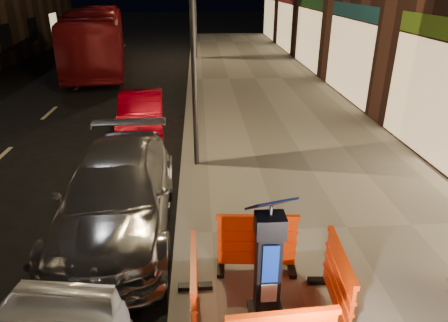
{
  "coord_description": "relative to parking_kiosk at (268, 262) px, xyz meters",
  "views": [
    {
      "loc": [
        0.35,
        -6.04,
        4.29
      ],
      "look_at": [
        0.8,
        1.0,
        1.1
      ],
      "focal_mm": 32.0,
      "sensor_mm": 36.0,
      "label": 1
    }
  ],
  "objects": [
    {
      "name": "car_silver",
      "position": [
        -2.38,
        2.54,
        -1.02
      ],
      "size": [
        2.16,
        4.95,
        1.42
      ],
      "primitive_type": "imported",
      "rotation": [
        0.0,
        0.0,
        0.03
      ],
      "color": "#B8B8BD",
      "rests_on": "ground"
    },
    {
      "name": "ground_plane",
      "position": [
        -1.17,
        1.99,
        -1.02
      ],
      "size": [
        120.0,
        120.0,
        0.0
      ],
      "primitive_type": "plane",
      "color": "black",
      "rests_on": "ground"
    },
    {
      "name": "kerb",
      "position": [
        -1.17,
        1.99,
        -0.95
      ],
      "size": [
        0.3,
        60.0,
        0.15
      ],
      "primitive_type": "cube",
      "color": "slate",
      "rests_on": "ground"
    },
    {
      "name": "car_red",
      "position": [
        -2.59,
        7.78,
        -1.02
      ],
      "size": [
        1.57,
        3.77,
        1.21
      ],
      "primitive_type": "imported",
      "rotation": [
        0.0,
        0.0,
        0.08
      ],
      "color": "maroon",
      "rests_on": "ground"
    },
    {
      "name": "barrier_kerbside",
      "position": [
        -0.95,
        0.0,
        -0.39
      ],
      "size": [
        0.52,
        1.26,
        0.98
      ],
      "primitive_type": "cube",
      "rotation": [
        0.0,
        0.0,
        1.58
      ],
      "color": "#FF3806",
      "rests_on": "sidewalk"
    },
    {
      "name": "sidewalk",
      "position": [
        1.83,
        1.99,
        -0.95
      ],
      "size": [
        6.0,
        60.0,
        0.15
      ],
      "primitive_type": "cube",
      "color": "gray",
      "rests_on": "ground"
    },
    {
      "name": "parking_kiosk",
      "position": [
        0.0,
        0.0,
        0.0
      ],
      "size": [
        0.57,
        0.57,
        1.75
      ],
      "primitive_type": "cube",
      "rotation": [
        0.0,
        0.0,
        -0.03
      ],
      "color": "black",
      "rests_on": "sidewalk"
    },
    {
      "name": "street_lamp_far",
      "position": [
        -0.92,
        19.99,
        2.13
      ],
      "size": [
        0.12,
        0.12,
        6.0
      ],
      "primitive_type": "cylinder",
      "color": "#3F3F44",
      "rests_on": "sidewalk"
    },
    {
      "name": "street_lamp_mid",
      "position": [
        -0.92,
        4.99,
        2.13
      ],
      "size": [
        0.12,
        0.12,
        6.0
      ],
      "primitive_type": "cylinder",
      "color": "#3F3F44",
      "rests_on": "sidewalk"
    },
    {
      "name": "barrier_bldgside",
      "position": [
        0.95,
        0.0,
        -0.39
      ],
      "size": [
        0.6,
        1.28,
        0.98
      ],
      "primitive_type": "cube",
      "rotation": [
        0.0,
        0.0,
        1.51
      ],
      "color": "#FF3806",
      "rests_on": "sidewalk"
    },
    {
      "name": "barrier_back",
      "position": [
        0.0,
        0.95,
        -0.39
      ],
      "size": [
        1.29,
        0.62,
        0.98
      ],
      "primitive_type": "cube",
      "rotation": [
        0.0,
        0.0,
        -0.08
      ],
      "color": "#FF3806",
      "rests_on": "sidewalk"
    },
    {
      "name": "bus_doubledecker",
      "position": [
        -6.09,
        17.92,
        -1.02
      ],
      "size": [
        4.28,
        11.19,
        3.04
      ],
      "primitive_type": "imported",
      "rotation": [
        0.0,
        0.0,
        0.16
      ],
      "color": "maroon",
      "rests_on": "ground"
    }
  ]
}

